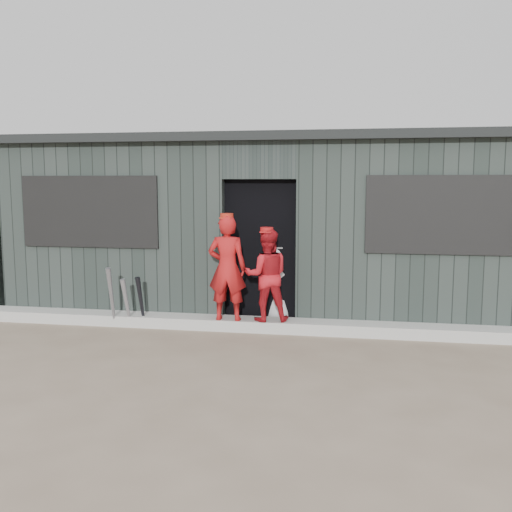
% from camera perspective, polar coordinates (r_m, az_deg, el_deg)
% --- Properties ---
extents(ground, '(80.00, 80.00, 0.00)m').
position_cam_1_polar(ground, '(5.96, -3.04, -11.80)').
color(ground, '#6F5E4D').
rests_on(ground, ground).
extents(curb, '(8.00, 0.36, 0.15)m').
position_cam_1_polar(curb, '(7.65, 0.03, -6.87)').
color(curb, '#9E9E99').
rests_on(curb, ground).
extents(bat_left, '(0.11, 0.24, 0.69)m').
position_cam_1_polar(bat_left, '(7.88, -12.81, -4.62)').
color(bat_left, gray).
rests_on(bat_left, ground).
extents(bat_mid, '(0.11, 0.30, 0.85)m').
position_cam_1_polar(bat_mid, '(7.90, -14.24, -4.05)').
color(bat_mid, gray).
rests_on(bat_mid, ground).
extents(bat_right, '(0.10, 0.23, 0.71)m').
position_cam_1_polar(bat_right, '(7.89, -11.42, -4.50)').
color(bat_right, black).
rests_on(bat_right, ground).
extents(player_red_left, '(0.52, 0.35, 1.39)m').
position_cam_1_polar(player_red_left, '(7.47, -2.90, -1.22)').
color(player_red_left, '#A51415').
rests_on(player_red_left, curb).
extents(player_red_right, '(0.67, 0.57, 1.21)m').
position_cam_1_polar(player_red_right, '(7.44, 1.07, -1.93)').
color(player_red_right, '#B2151D').
rests_on(player_red_right, curb).
extents(player_grey_back, '(0.61, 0.48, 1.10)m').
position_cam_1_polar(player_grey_back, '(7.94, 2.22, -2.83)').
color(player_grey_back, '#B2B2B2').
rests_on(player_grey_back, ground).
extents(dugout, '(8.30, 3.30, 2.62)m').
position_cam_1_polar(dugout, '(9.10, 1.84, 3.15)').
color(dugout, black).
rests_on(dugout, ground).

